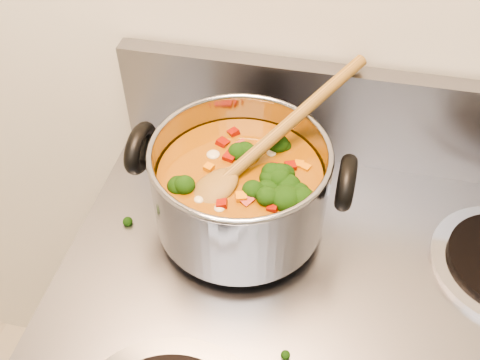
{
  "coord_description": "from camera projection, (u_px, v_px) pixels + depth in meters",
  "views": [
    {
      "loc": [
        -0.06,
        0.85,
        1.5
      ],
      "look_at": [
        -0.16,
        1.31,
        1.01
      ],
      "focal_mm": 40.0,
      "sensor_mm": 36.0,
      "label": 1
    }
  ],
  "objects": [
    {
      "name": "cooktop_crumbs",
      "position": [
        174.0,
        257.0,
        0.7
      ],
      "size": [
        0.31,
        0.14,
        0.01
      ],
      "color": "black",
      "rests_on": "electric_range"
    },
    {
      "name": "stockpot",
      "position": [
        240.0,
        187.0,
        0.69
      ],
      "size": [
        0.28,
        0.23,
        0.14
      ],
      "rotation": [
        0.0,
        0.0,
        -0.02
      ],
      "color": "#96959D",
      "rests_on": "electric_range"
    },
    {
      "name": "wooden_spoon",
      "position": [
        254.0,
        154.0,
        0.67
      ],
      "size": [
        0.21,
        0.26,
        0.1
      ],
      "rotation": [
        0.0,
        0.0,
        0.93
      ],
      "color": "olive",
      "rests_on": "stockpot"
    }
  ]
}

